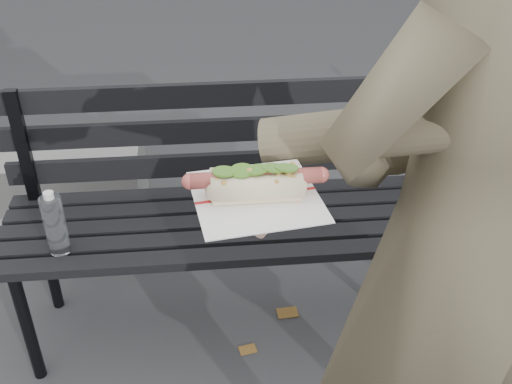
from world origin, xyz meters
TOP-DOWN VIEW (x-y plane):
  - park_bench at (0.04, 0.91)m, footprint 1.50×0.44m
  - concrete_block at (-0.90, 1.55)m, footprint 1.20×0.40m
  - person at (0.47, 0.13)m, footprint 0.75×0.61m
  - held_hotdog at (0.25, 0.08)m, footprint 0.64×0.32m

SIDE VIEW (x-z plane):
  - concrete_block at x=-0.90m, z-range 0.00..0.40m
  - park_bench at x=0.04m, z-range 0.08..0.96m
  - person at x=0.47m, z-range 0.00..1.78m
  - held_hotdog at x=0.25m, z-range 1.05..1.25m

